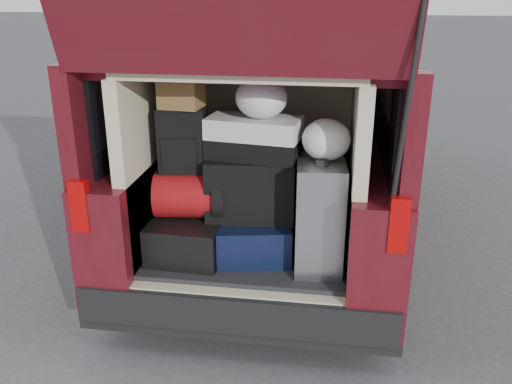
% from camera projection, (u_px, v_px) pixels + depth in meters
% --- Properties ---
extents(ground, '(80.00, 80.00, 0.00)m').
position_uv_depth(ground, '(245.00, 338.00, 3.55)').
color(ground, '#38383A').
rests_on(ground, ground).
extents(minivan, '(1.90, 5.35, 2.77)m').
position_uv_depth(minivan, '(278.00, 131.00, 4.93)').
color(minivan, black).
rests_on(minivan, ground).
extents(load_floor, '(1.24, 1.05, 0.55)m').
position_uv_depth(load_floor, '(251.00, 280.00, 3.70)').
color(load_floor, black).
rests_on(load_floor, ground).
extents(black_hardshell, '(0.48, 0.64, 0.25)m').
position_uv_depth(black_hardshell, '(192.00, 232.00, 3.48)').
color(black_hardshell, black).
rests_on(black_hardshell, load_floor).
extents(navy_hardshell, '(0.54, 0.62, 0.24)m').
position_uv_depth(navy_hardshell, '(253.00, 234.00, 3.47)').
color(navy_hardshell, black).
rests_on(navy_hardshell, load_floor).
extents(silver_roller, '(0.31, 0.47, 0.67)m').
position_uv_depth(silver_roller, '(319.00, 214.00, 3.23)').
color(silver_roller, silver).
rests_on(silver_roller, load_floor).
extents(red_duffel, '(0.46, 0.33, 0.28)m').
position_uv_depth(red_duffel, '(190.00, 195.00, 3.37)').
color(red_duffel, maroon).
rests_on(red_duffel, black_hardshell).
extents(black_soft_case, '(0.56, 0.36, 0.39)m').
position_uv_depth(black_soft_case, '(251.00, 187.00, 3.36)').
color(black_soft_case, black).
rests_on(black_soft_case, navy_hardshell).
extents(backpack, '(0.30, 0.21, 0.40)m').
position_uv_depth(backpack, '(182.00, 140.00, 3.30)').
color(backpack, black).
rests_on(backpack, red_duffel).
extents(twotone_duffel, '(0.59, 0.36, 0.25)m').
position_uv_depth(twotone_duffel, '(254.00, 138.00, 3.25)').
color(twotone_duffel, silver).
rests_on(twotone_duffel, black_soft_case).
extents(grocery_sack_lower, '(0.26, 0.22, 0.22)m').
position_uv_depth(grocery_sack_lower, '(181.00, 89.00, 3.18)').
color(grocery_sack_lower, brown).
rests_on(grocery_sack_lower, backpack).
extents(plastic_bag_center, '(0.32, 0.30, 0.24)m').
position_uv_depth(plastic_bag_center, '(261.00, 98.00, 3.14)').
color(plastic_bag_center, white).
rests_on(plastic_bag_center, twotone_duffel).
extents(plastic_bag_right, '(0.29, 0.27, 0.24)m').
position_uv_depth(plastic_bag_right, '(326.00, 140.00, 3.08)').
color(plastic_bag_right, white).
rests_on(plastic_bag_right, silver_roller).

